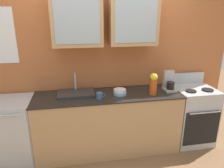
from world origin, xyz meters
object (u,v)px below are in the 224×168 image
stove_range (192,115)px  dishwasher (11,131)px  vase (153,83)px  sink_faucet (76,93)px  bowl_stack (120,92)px  cup_near_sink (100,95)px  coffee_maker (169,83)px

stove_range → dishwasher: 2.73m
vase → dishwasher: bearing=176.8°
sink_faucet → bowl_stack: 0.63m
vase → cup_near_sink: vase is taller
bowl_stack → cup_near_sink: size_ratio=1.55×
cup_near_sink → bowl_stack: bearing=18.3°
vase → stove_range: bearing=8.9°
sink_faucet → vase: size_ratio=1.64×
coffee_maker → cup_near_sink: bearing=-171.9°
bowl_stack → coffee_maker: (0.77, 0.05, 0.07)m
stove_range → cup_near_sink: bearing=-175.1°
vase → coffee_maker: vase is taller
stove_range → dishwasher: bearing=-179.9°
bowl_stack → coffee_maker: bearing=3.9°
cup_near_sink → stove_range: bearing=4.9°
stove_range → sink_faucet: size_ratio=2.09×
sink_faucet → vase: (1.08, -0.21, 0.14)m
coffee_maker → bowl_stack: bearing=-176.1°
stove_range → bowl_stack: 1.29m
cup_near_sink → sink_faucet: bearing=145.0°
sink_faucet → cup_near_sink: bearing=-35.0°
stove_range → vase: size_ratio=3.44×
sink_faucet → bowl_stack: (0.62, -0.12, 0.02)m
bowl_stack → coffee_maker: 0.77m
vase → sink_faucet: bearing=169.2°
vase → cup_near_sink: bearing=-178.9°
bowl_stack → dishwasher: 1.61m
bowl_stack → stove_range: bearing=1.4°
stove_range → dishwasher: (-2.73, -0.00, -0.01)m
stove_range → dishwasher: stove_range is taller
vase → cup_near_sink: 0.77m
stove_range → bowl_stack: bearing=-178.6°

